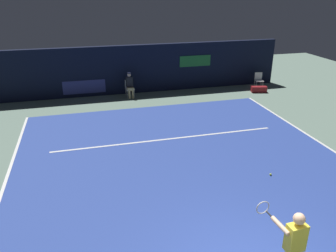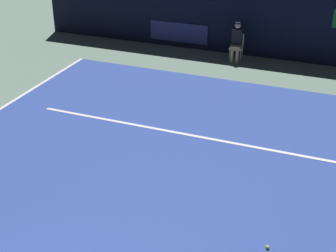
{
  "view_description": "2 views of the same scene",
  "coord_description": "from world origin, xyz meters",
  "px_view_note": "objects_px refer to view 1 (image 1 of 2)",
  "views": [
    {
      "loc": [
        -2.98,
        -4.33,
        5.48
      ],
      "look_at": [
        -0.22,
        6.07,
        0.97
      ],
      "focal_mm": 35.83,
      "sensor_mm": 36.0,
      "label": 1
    },
    {
      "loc": [
        3.33,
        -3.31,
        5.89
      ],
      "look_at": [
        -0.14,
        5.41,
        1.04
      ],
      "focal_mm": 53.78,
      "sensor_mm": 36.0,
      "label": 2
    }
  ],
  "objects_px": {
    "courtside_chair_near": "(259,79)",
    "tennis_ball": "(271,174)",
    "equipment_bag": "(259,89)",
    "line_judge_on_chair": "(130,85)",
    "tennis_player": "(293,245)"
  },
  "relations": [
    {
      "from": "tennis_player",
      "to": "line_judge_on_chair",
      "type": "height_order",
      "value": "tennis_player"
    },
    {
      "from": "courtside_chair_near",
      "to": "tennis_ball",
      "type": "xyz_separation_m",
      "value": [
        -4.47,
        -8.94,
        -0.46
      ]
    },
    {
      "from": "line_judge_on_chair",
      "to": "equipment_bag",
      "type": "distance_m",
      "value": 7.15
    },
    {
      "from": "line_judge_on_chair",
      "to": "tennis_ball",
      "type": "distance_m",
      "value": 9.57
    },
    {
      "from": "tennis_player",
      "to": "tennis_ball",
      "type": "bearing_deg",
      "value": 63.38
    },
    {
      "from": "equipment_bag",
      "to": "courtside_chair_near",
      "type": "bearing_deg",
      "value": 77.46
    },
    {
      "from": "line_judge_on_chair",
      "to": "tennis_player",
      "type": "bearing_deg",
      "value": -85.13
    },
    {
      "from": "tennis_player",
      "to": "tennis_ball",
      "type": "xyz_separation_m",
      "value": [
        1.89,
        3.77,
        -0.94
      ]
    },
    {
      "from": "equipment_bag",
      "to": "tennis_player",
      "type": "bearing_deg",
      "value": -103.09
    },
    {
      "from": "tennis_ball",
      "to": "equipment_bag",
      "type": "xyz_separation_m",
      "value": [
        4.09,
        8.15,
        0.11
      ]
    },
    {
      "from": "tennis_player",
      "to": "equipment_bag",
      "type": "distance_m",
      "value": 13.36
    },
    {
      "from": "tennis_ball",
      "to": "equipment_bag",
      "type": "height_order",
      "value": "equipment_bag"
    },
    {
      "from": "courtside_chair_near",
      "to": "tennis_ball",
      "type": "distance_m",
      "value": 10.01
    },
    {
      "from": "line_judge_on_chair",
      "to": "courtside_chair_near",
      "type": "height_order",
      "value": "line_judge_on_chair"
    },
    {
      "from": "line_judge_on_chair",
      "to": "equipment_bag",
      "type": "relative_size",
      "value": 1.57
    }
  ]
}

